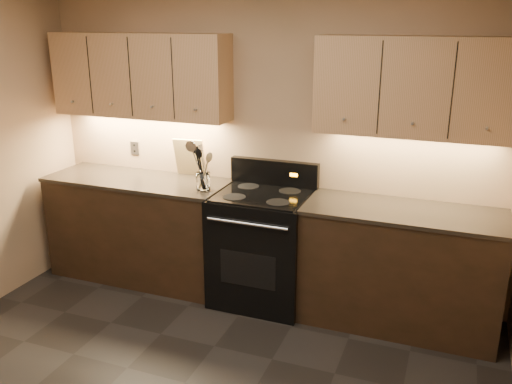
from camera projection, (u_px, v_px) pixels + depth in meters
The scene contains 14 objects.
wall_back at pixel (267, 140), 4.51m from camera, with size 4.00×0.04×2.60m, color tan.
counter_left at pixel (141, 228), 4.87m from camera, with size 1.62×0.62×0.93m.
counter_right at pixel (400, 267), 4.10m from camera, with size 1.46×0.62×0.93m.
stove at pixel (263, 246), 4.45m from camera, with size 0.76×0.68×1.14m.
upper_cab_left at pixel (140, 76), 4.60m from camera, with size 1.60×0.30×0.70m, color tan.
upper_cab_right at pixel (417, 87), 3.82m from camera, with size 1.44×0.30×0.70m, color tan.
outlet_plate at pixel (135, 148), 5.00m from camera, with size 0.09×0.01×0.12m, color #B2B5BA.
utensil_crock at pixel (203, 181), 4.41m from camera, with size 0.12×0.12×0.14m.
cutting_board at pixel (190, 157), 4.77m from camera, with size 0.27×0.02×0.35m, color tan.
wooden_spoon at pixel (200, 170), 4.37m from camera, with size 0.06×0.06×0.30m, color tan, non-canonical shape.
black_spoon at pixel (204, 166), 4.38m from camera, with size 0.06×0.06×0.36m, color black, non-canonical shape.
black_turner at pixel (203, 167), 4.36m from camera, with size 0.08×0.08×0.35m, color black, non-canonical shape.
steel_spatula at pixel (207, 166), 4.36m from camera, with size 0.08×0.08×0.37m, color silver, non-canonical shape.
steel_skimmer at pixel (206, 165), 4.35m from camera, with size 0.09×0.09×0.39m, color silver, non-canonical shape.
Camera 1 is at (1.49, -2.17, 2.27)m, focal length 38.00 mm.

